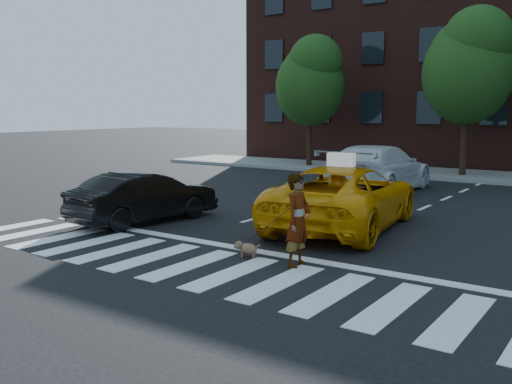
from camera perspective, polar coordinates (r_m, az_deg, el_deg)
ground at (r=10.98m, az=-6.64°, el=-7.26°), size 120.00×120.00×0.00m
crosswalk at (r=10.98m, az=-6.65°, el=-7.23°), size 13.00×2.40×0.01m
stop_line at (r=12.18m, az=-1.66°, el=-5.61°), size 12.00×0.30×0.01m
sidewalk_far at (r=26.53m, az=19.14°, el=1.66°), size 30.00×4.00×0.15m
building at (r=33.80m, az=23.16°, el=12.86°), size 26.00×10.00×12.00m
tree_left at (r=28.61m, az=5.47°, el=11.28°), size 3.39×3.38×6.50m
tree_mid at (r=25.82m, az=20.51°, el=12.05°), size 3.69×3.69×7.10m
taxi at (r=14.27m, az=8.80°, el=-0.48°), size 3.32×5.91×1.56m
black_sedan at (r=15.15m, az=-11.10°, el=-0.49°), size 1.88×4.16×1.32m
white_suv at (r=20.60m, az=12.05°, el=2.30°), size 2.46×5.87×1.69m
woman at (r=10.66m, az=4.21°, el=-2.86°), size 0.43×0.65×1.75m
dog at (r=11.43m, az=-0.99°, el=-5.63°), size 0.54×0.34×0.32m
taxi_sign at (r=13.98m, az=8.53°, el=3.23°), size 0.68×0.37×0.32m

